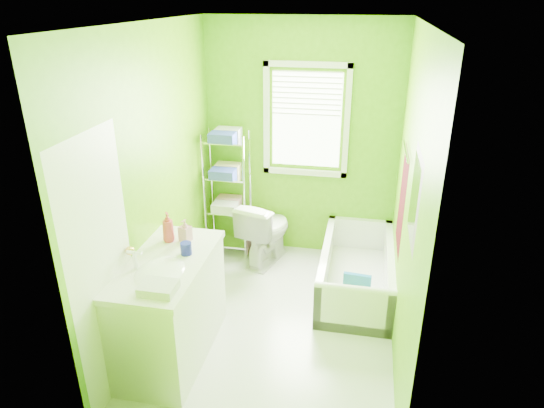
% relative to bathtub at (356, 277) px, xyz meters
% --- Properties ---
extents(ground, '(2.90, 2.90, 0.00)m').
position_rel_bathtub_xyz_m(ground, '(-0.70, -0.66, -0.16)').
color(ground, silver).
rests_on(ground, ground).
extents(room_envelope, '(2.14, 2.94, 2.62)m').
position_rel_bathtub_xyz_m(room_envelope, '(-0.70, -0.66, 1.39)').
color(room_envelope, '#569C07').
rests_on(room_envelope, ground).
extents(window, '(0.92, 0.05, 1.22)m').
position_rel_bathtub_xyz_m(window, '(-0.65, 0.77, 1.46)').
color(window, white).
rests_on(window, ground).
extents(door, '(0.09, 0.80, 2.00)m').
position_rel_bathtub_xyz_m(door, '(-1.74, -1.65, 0.84)').
color(door, white).
rests_on(door, ground).
extents(right_wall_decor, '(0.04, 1.48, 1.17)m').
position_rel_bathtub_xyz_m(right_wall_decor, '(0.34, -0.68, 1.16)').
color(right_wall_decor, '#49080D').
rests_on(right_wall_decor, ground).
extents(bathtub, '(0.70, 1.51, 0.49)m').
position_rel_bathtub_xyz_m(bathtub, '(0.00, 0.00, 0.00)').
color(bathtub, white).
rests_on(bathtub, ground).
extents(toilet, '(0.60, 0.82, 0.75)m').
position_rel_bathtub_xyz_m(toilet, '(-1.02, 0.43, 0.22)').
color(toilet, white).
rests_on(toilet, ground).
extents(vanity, '(0.61, 1.18, 1.15)m').
position_rel_bathtub_xyz_m(vanity, '(-1.46, -1.24, 0.32)').
color(vanity, silver).
rests_on(vanity, ground).
extents(wire_shelf_unit, '(0.49, 0.39, 1.46)m').
position_rel_bathtub_xyz_m(wire_shelf_unit, '(-1.47, 0.54, 0.73)').
color(wire_shelf_unit, silver).
rests_on(wire_shelf_unit, ground).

